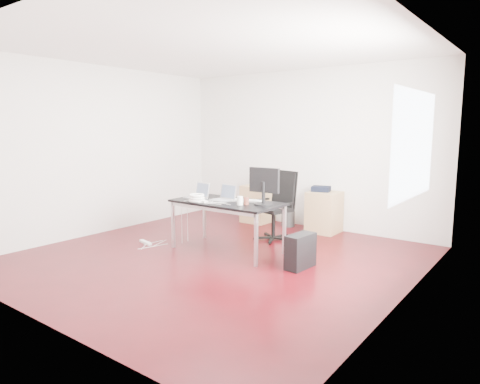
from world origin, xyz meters
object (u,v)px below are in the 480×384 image
Objects in this scene: desk at (227,205)px; pc_tower at (300,251)px; filing_cabinet_left at (258,204)px; filing_cabinet_right at (324,212)px; office_chair at (278,202)px.

desk reaches higher than pc_tower.
filing_cabinet_left is 1.38m from filing_cabinet_right.
filing_cabinet_left is 1.56× the size of pc_tower.
filing_cabinet_left is (-0.99, 0.88, -0.26)m from office_chair.
filing_cabinet_right is (0.39, 0.88, -0.26)m from office_chair.
desk is 2.01m from filing_cabinet_right.
office_chair is 1.54× the size of filing_cabinet_left.
filing_cabinet_right is at bearing 79.60° from office_chair.
office_chair is 1.54× the size of filing_cabinet_right.
pc_tower is at bearing -72.54° from filing_cabinet_right.
office_chair is 1.49m from pc_tower.
desk is 1.48× the size of office_chair.
pc_tower is at bearing -2.27° from desk.
pc_tower is at bearing -32.94° from office_chair.
desk is at bearing -108.37° from filing_cabinet_right.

